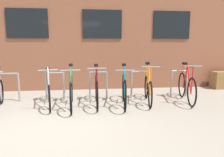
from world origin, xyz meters
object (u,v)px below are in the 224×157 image
bicycle_red (186,86)px  bicycle_maroon (97,89)px  bicycle_teal (124,89)px  bicycle_orange (148,88)px  planter_box (222,80)px  bicycle_white (49,91)px  bicycle_green (71,91)px

bicycle_red → bicycle_maroon: 2.46m
bicycle_red → bicycle_teal: (-1.76, -0.18, 0.00)m
bicycle_orange → planter_box: 3.45m
bicycle_teal → bicycle_white: (-1.90, 0.17, -0.04)m
bicycle_maroon → planter_box: (4.51, 1.51, -0.10)m
bicycle_maroon → bicycle_white: size_ratio=1.01×
bicycle_maroon → bicycle_white: (-1.21, 0.06, -0.03)m
bicycle_orange → planter_box: (3.13, 1.45, -0.08)m
bicycle_maroon → bicycle_white: 1.21m
bicycle_maroon → bicycle_orange: 1.38m
bicycle_orange → planter_box: size_ratio=2.32×
bicycle_maroon → bicycle_teal: bicycle_teal is taller
bicycle_green → bicycle_orange: bearing=4.8°
bicycle_white → bicycle_orange: (2.59, 0.00, 0.02)m
bicycle_red → bicycle_teal: same height
bicycle_red → bicycle_green: 3.10m
bicycle_maroon → bicycle_orange: (1.38, 0.06, -0.01)m
bicycle_teal → bicycle_white: 1.91m
bicycle_green → bicycle_white: bearing=163.6°
bicycle_maroon → planter_box: size_ratio=2.45×
bicycle_teal → bicycle_red: bearing=5.9°
bicycle_orange → bicycle_white: bearing=-180.0°
bicycle_red → planter_box: size_ratio=2.44×
bicycle_green → planter_box: bicycle_green is taller
bicycle_maroon → bicycle_green: bicycle_green is taller
bicycle_teal → bicycle_orange: 0.70m
bicycle_white → planter_box: size_ratio=2.42×
bicycle_red → planter_box: 2.51m
bicycle_maroon → bicycle_red: bearing=1.6°
bicycle_red → bicycle_green: (-3.10, -0.18, -0.00)m
bicycle_teal → bicycle_white: bicycle_teal is taller
bicycle_teal → planter_box: size_ratio=2.43×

